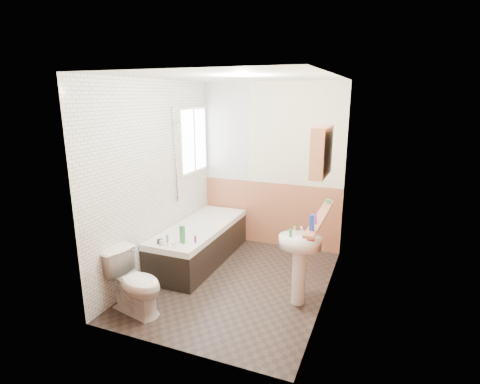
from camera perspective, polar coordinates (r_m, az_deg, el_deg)
name	(u,v)px	position (r m, az deg, el deg)	size (l,w,h in m)	color
floor	(236,282)	(4.88, -0.68, -13.61)	(2.80, 2.80, 0.00)	black
ceiling	(235,77)	(4.31, -0.78, 17.18)	(2.80, 2.80, 0.00)	white
wall_back	(271,166)	(5.73, 4.72, 3.91)	(2.20, 0.02, 2.50)	#ECE6C3
wall_front	(171,224)	(3.23, -10.43, -4.75)	(2.20, 0.02, 2.50)	#ECE6C3
wall_left	(156,179)	(4.95, -12.67, 1.92)	(0.02, 2.80, 2.50)	#ECE6C3
wall_right	(330,196)	(4.14, 13.59, -0.58)	(0.02, 2.80, 2.50)	#ECE6C3
wainscot_right	(324,260)	(4.40, 12.72, -10.03)	(0.01, 2.80, 1.00)	#BE724E
wainscot_front	(176,301)	(3.56, -9.66, -16.12)	(2.20, 0.01, 1.00)	#BE724E
wainscot_back	(269,214)	(5.89, 4.50, -3.31)	(2.20, 0.01, 1.00)	#BE724E
tile_cladding_left	(157,179)	(4.94, -12.46, 1.90)	(0.01, 2.80, 2.50)	white
tile_return_back	(226,132)	(5.89, -2.09, 9.16)	(0.75, 0.01, 1.50)	white
window	(194,140)	(5.66, -7.04, 7.82)	(0.03, 0.79, 0.99)	white
bathtub	(200,242)	(5.40, -6.14, -7.56)	(0.70, 1.83, 0.67)	black
shower_riser	(176,147)	(5.17, -9.79, 6.79)	(0.11, 0.09, 1.31)	silver
toilet	(135,283)	(4.30, -15.71, -13.18)	(0.39, 0.69, 0.68)	white
sink	(299,256)	(4.25, 9.05, -9.61)	(0.47, 0.38, 0.91)	white
pine_shelf	(320,217)	(4.08, 12.15, -3.74)	(0.10, 1.28, 0.03)	#BE724E
medicine_cabinet	(321,151)	(3.93, 12.31, 6.07)	(0.14, 0.56, 0.51)	#BE724E
foam_can	(312,222)	(3.60, 10.90, -4.58)	(0.05, 0.05, 0.15)	#19339E
green_bottle	(316,215)	(3.78, 11.50, -3.42)	(0.04, 0.04, 0.19)	purple
black_jar	(328,201)	(4.55, 13.31, -1.39)	(0.07, 0.07, 0.05)	#388447
soap_bottle	(311,237)	(4.07, 10.78, -6.72)	(0.07, 0.16, 0.08)	maroon
clear_bottle	(290,233)	(4.12, 7.70, -6.21)	(0.03, 0.03, 0.09)	#388447
blue_gel	(182,235)	(4.68, -8.78, -6.43)	(0.06, 0.04, 0.22)	#388447
cream_jar	(160,241)	(4.76, -12.10, -7.34)	(0.07, 0.07, 0.05)	black
orange_bottle	(195,239)	(4.68, -6.83, -7.16)	(0.03, 0.03, 0.09)	purple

